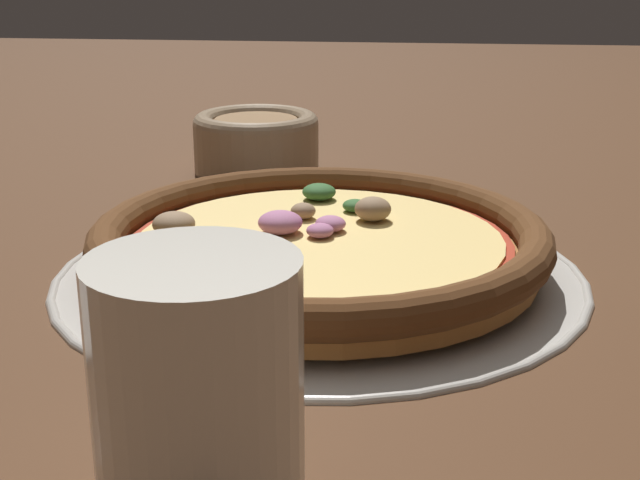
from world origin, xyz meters
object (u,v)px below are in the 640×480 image
pizza (320,242)px  drinking_cup (198,395)px  bowl_far (256,140)px  pizza_tray (320,271)px

pizza → drinking_cup: bearing=86.9°
bowl_far → drinking_cup: (-0.08, 0.55, 0.02)m
pizza_tray → drinking_cup: drinking_cup is taller
pizza → drinking_cup: drinking_cup is taller
pizza → bowl_far: 0.30m
pizza → drinking_cup: (0.01, 0.27, 0.03)m
drinking_cup → pizza_tray: bearing=-93.2°
pizza → bowl_far: (0.09, -0.28, 0.01)m
bowl_far → drinking_cup: drinking_cup is taller
pizza_tray → pizza: pizza is taller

